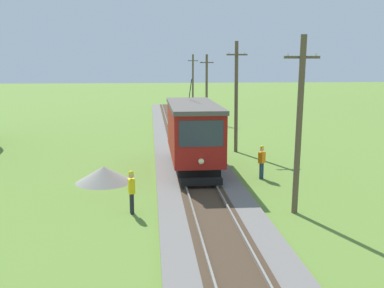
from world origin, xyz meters
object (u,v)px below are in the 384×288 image
(red_tram, at_px, (193,133))
(second_worker, at_px, (262,161))
(utility_pole_far, at_px, (207,87))
(track_worker, at_px, (132,190))
(utility_pole_mid, at_px, (236,96))
(utility_pole_distant, at_px, (193,80))
(utility_pole_near_tram, at_px, (299,125))
(gravel_pile, at_px, (104,174))

(red_tram, relative_size, second_worker, 4.79)
(utility_pole_far, relative_size, track_worker, 3.83)
(utility_pole_mid, relative_size, utility_pole_far, 1.09)
(utility_pole_far, distance_m, second_worker, 23.51)
(utility_pole_distant, distance_m, second_worker, 38.33)
(utility_pole_near_tram, xyz_separation_m, track_worker, (-6.59, 0.64, -2.65))
(utility_pole_far, relative_size, second_worker, 3.83)
(utility_pole_distant, height_order, track_worker, utility_pole_distant)
(utility_pole_distant, bearing_deg, utility_pole_far, -90.00)
(utility_pole_near_tram, distance_m, utility_pole_mid, 12.96)
(utility_pole_distant, bearing_deg, red_tram, -95.43)
(gravel_pile, relative_size, track_worker, 1.62)
(red_tram, xyz_separation_m, track_worker, (-3.15, -6.96, -1.21))
(track_worker, height_order, second_worker, same)
(utility_pole_near_tram, bearing_deg, red_tram, 114.37)
(utility_pole_mid, bearing_deg, track_worker, -118.15)
(utility_pole_near_tram, bearing_deg, gravel_pile, 145.65)
(track_worker, bearing_deg, utility_pole_mid, 49.72)
(gravel_pile, xyz_separation_m, track_worker, (1.61, -4.97, 0.57))
(red_tram, height_order, second_worker, red_tram)
(utility_pole_far, distance_m, gravel_pile, 24.89)
(utility_pole_near_tram, xyz_separation_m, utility_pole_distant, (0.00, 43.77, -0.00))
(second_worker, bearing_deg, gravel_pile, 41.49)
(utility_pole_near_tram, bearing_deg, second_worker, 90.25)
(utility_pole_distant, xyz_separation_m, track_worker, (-6.59, -43.13, -2.65))
(utility_pole_distant, xyz_separation_m, second_worker, (-0.02, -38.24, -2.65))
(red_tram, height_order, utility_pole_far, utility_pole_far)
(utility_pole_far, bearing_deg, utility_pole_distant, 90.00)
(utility_pole_near_tram, distance_m, track_worker, 7.14)
(gravel_pile, bearing_deg, utility_pole_mid, 41.86)
(utility_pole_far, bearing_deg, second_worker, -90.06)
(red_tram, relative_size, gravel_pile, 2.96)
(utility_pole_near_tram, bearing_deg, track_worker, 174.49)
(utility_pole_near_tram, distance_m, utility_pole_far, 28.90)
(red_tram, relative_size, utility_pole_mid, 1.15)
(red_tram, xyz_separation_m, utility_pole_distant, (3.44, 36.17, 1.44))
(gravel_pile, distance_m, track_worker, 5.26)
(gravel_pile, height_order, second_worker, second_worker)
(gravel_pile, bearing_deg, utility_pole_distant, 77.87)
(red_tram, distance_m, gravel_pile, 5.46)
(track_worker, bearing_deg, utility_pole_near_tram, -17.64)
(utility_pole_mid, distance_m, utility_pole_distant, 30.81)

